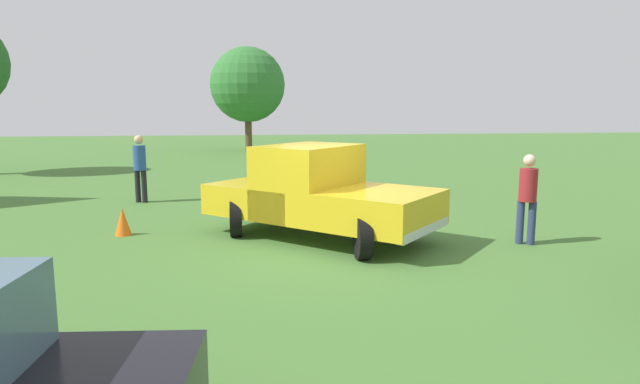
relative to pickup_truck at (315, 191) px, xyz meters
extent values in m
plane|color=#477533|center=(-0.79, -0.36, -0.92)|extent=(80.00, 80.00, 0.00)
cylinder|color=black|center=(-0.40, -1.70, -0.55)|extent=(0.74, 0.22, 0.74)
cylinder|color=black|center=(-1.64, -0.60, -0.55)|extent=(0.74, 0.22, 0.74)
cylinder|color=black|center=(1.49, 0.42, -0.55)|extent=(0.74, 0.22, 0.74)
cylinder|color=black|center=(0.25, 1.53, -0.55)|extent=(0.74, 0.22, 0.74)
cube|color=gold|center=(-0.96, -1.08, -0.21)|extent=(2.65, 2.63, 0.64)
cube|color=gold|center=(0.10, 0.11, 0.17)|extent=(2.41, 2.37, 1.40)
cube|color=slate|center=(0.10, 0.11, 0.61)|extent=(2.15, 2.10, 0.48)
cube|color=gold|center=(0.69, 0.78, -0.23)|extent=(2.89, 2.90, 0.60)
cube|color=silver|center=(-1.51, -1.70, -0.47)|extent=(1.49, 1.34, 0.16)
cylinder|color=black|center=(4.49, 4.21, -0.48)|extent=(0.14, 0.14, 0.86)
cylinder|color=black|center=(4.41, 4.03, -0.48)|extent=(0.14, 0.14, 0.86)
cylinder|color=#284C93|center=(4.45, 4.12, 0.27)|extent=(0.42, 0.42, 0.65)
sphere|color=#D8AD84|center=(4.45, 4.12, 0.75)|extent=(0.23, 0.23, 0.23)
cylinder|color=navy|center=(-1.10, -3.88, -0.51)|extent=(0.14, 0.14, 0.80)
cylinder|color=navy|center=(-1.00, -3.70, -0.51)|extent=(0.14, 0.14, 0.80)
cylinder|color=maroon|center=(-1.05, -3.79, 0.19)|extent=(0.44, 0.44, 0.60)
sphere|color=beige|center=(-1.05, -3.79, 0.64)|extent=(0.22, 0.22, 0.22)
cylinder|color=brown|center=(21.49, 1.30, 0.33)|extent=(0.39, 0.39, 2.49)
sphere|color=#337533|center=(21.49, 1.30, 2.86)|extent=(4.27, 4.27, 4.27)
cone|color=orange|center=(0.64, 3.76, -0.64)|extent=(0.32, 0.32, 0.55)
camera|label=1|loc=(-10.22, 1.23, 1.60)|focal=30.35mm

